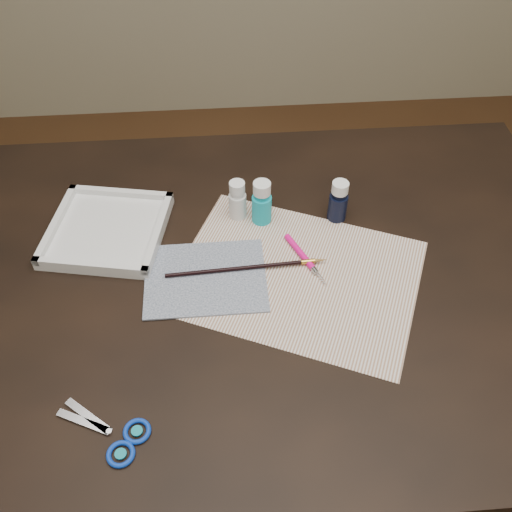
{
  "coord_description": "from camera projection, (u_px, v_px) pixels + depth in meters",
  "views": [
    {
      "loc": [
        -0.05,
        -0.7,
        1.55
      ],
      "look_at": [
        0.0,
        0.0,
        0.8
      ],
      "focal_mm": 40.0,
      "sensor_mm": 36.0,
      "label": 1
    }
  ],
  "objects": [
    {
      "name": "scissors",
      "position": [
        99.0,
        431.0,
        0.85
      ],
      "size": [
        0.18,
        0.15,
        0.01
      ],
      "primitive_type": null,
      "rotation": [
        0.0,
        0.0,
        2.7
      ],
      "color": "silver",
      "rests_on": "table"
    },
    {
      "name": "canvas",
      "position": [
        206.0,
        278.0,
        1.06
      ],
      "size": [
        0.23,
        0.18,
        0.0
      ],
      "primitive_type": "cube",
      "rotation": [
        0.0,
        0.0,
        0.01
      ],
      "color": "#14243D",
      "rests_on": "paper"
    },
    {
      "name": "paper",
      "position": [
        297.0,
        276.0,
        1.06
      ],
      "size": [
        0.53,
        0.48,
        0.0
      ],
      "primitive_type": "cube",
      "rotation": [
        0.0,
        0.0,
        -0.41
      ],
      "color": "silver",
      "rests_on": "table"
    },
    {
      "name": "craft_knife",
      "position": [
        306.0,
        260.0,
        1.08
      ],
      "size": [
        0.07,
        0.14,
        0.01
      ],
      "primitive_type": null,
      "rotation": [
        0.0,
        0.0,
        -1.16
      ],
      "color": "#EE0C82",
      "rests_on": "paper"
    },
    {
      "name": "paint_bottle_cyan",
      "position": [
        262.0,
        202.0,
        1.13
      ],
      "size": [
        0.05,
        0.05,
        0.1
      ],
      "primitive_type": "cylinder",
      "rotation": [
        0.0,
        0.0,
        -0.41
      ],
      "color": "#12AABC",
      "rests_on": "table"
    },
    {
      "name": "paintbrush",
      "position": [
        247.0,
        267.0,
        1.07
      ],
      "size": [
        0.31,
        0.03,
        0.01
      ],
      "primitive_type": null,
      "rotation": [
        0.0,
        0.0,
        0.06
      ],
      "color": "black",
      "rests_on": "canvas"
    },
    {
      "name": "palette_tray",
      "position": [
        107.0,
        229.0,
        1.13
      ],
      "size": [
        0.26,
        0.26,
        0.03
      ],
      "primitive_type": "cube",
      "rotation": [
        0.0,
        0.0,
        -0.19
      ],
      "color": "white",
      "rests_on": "table"
    },
    {
      "name": "paint_bottle_white",
      "position": [
        237.0,
        200.0,
        1.14
      ],
      "size": [
        0.04,
        0.04,
        0.09
      ],
      "primitive_type": "cylinder",
      "rotation": [
        0.0,
        0.0,
        -0.11
      ],
      "color": "silver",
      "rests_on": "table"
    },
    {
      "name": "table",
      "position": [
        256.0,
        379.0,
        1.34
      ],
      "size": [
        1.3,
        0.9,
        0.75
      ],
      "primitive_type": "cube",
      "color": "black",
      "rests_on": "ground"
    },
    {
      "name": "paint_bottle_navy",
      "position": [
        338.0,
        201.0,
        1.14
      ],
      "size": [
        0.05,
        0.05,
        0.09
      ],
      "primitive_type": "cylinder",
      "rotation": [
        0.0,
        0.0,
        -0.28
      ],
      "color": "black",
      "rests_on": "table"
    },
    {
      "name": "ground",
      "position": [
        256.0,
        449.0,
        1.62
      ],
      "size": [
        3.5,
        3.5,
        0.02
      ],
      "primitive_type": "cube",
      "color": "#422614",
      "rests_on": "ground"
    }
  ]
}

